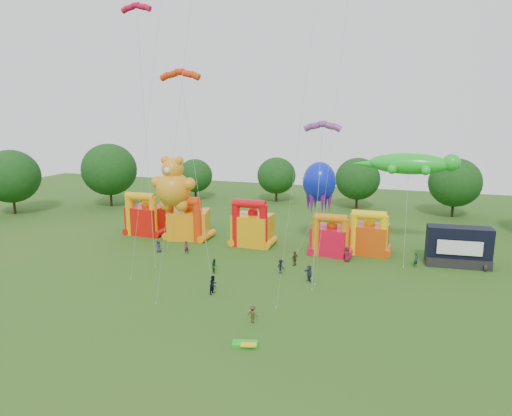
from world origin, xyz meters
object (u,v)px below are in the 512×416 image
(bouncy_castle_2, at_px, (252,227))
(spectator_4, at_px, (295,259))
(stage_trailer, at_px, (458,247))
(spectator_0, at_px, (159,246))
(bouncy_castle_0, at_px, (146,218))
(octopus_kite, at_px, (317,196))
(teddy_bear_kite, at_px, (173,190))
(gecko_kite, at_px, (408,173))

(bouncy_castle_2, relative_size, spectator_4, 3.74)
(stage_trailer, relative_size, spectator_0, 4.57)
(bouncy_castle_0, xyz_separation_m, spectator_0, (6.35, -7.46, -1.66))
(stage_trailer, xyz_separation_m, octopus_kite, (-17.56, 2.36, 4.73))
(stage_trailer, distance_m, octopus_kite, 18.34)
(octopus_kite, bearing_deg, spectator_0, -154.74)
(bouncy_castle_0, height_order, spectator_0, bouncy_castle_0)
(stage_trailer, relative_size, spectator_4, 4.21)
(bouncy_castle_0, relative_size, stage_trailer, 0.88)
(bouncy_castle_0, relative_size, octopus_kite, 0.56)
(bouncy_castle_2, relative_size, stage_trailer, 0.89)
(octopus_kite, relative_size, spectator_0, 7.18)
(teddy_bear_kite, xyz_separation_m, spectator_0, (0.44, -5.25, -6.53))
(teddy_bear_kite, bearing_deg, octopus_kite, 10.75)
(spectator_4, bearing_deg, bouncy_castle_0, -73.89)
(bouncy_castle_2, height_order, stage_trailer, bouncy_castle_2)
(bouncy_castle_2, height_order, spectator_0, bouncy_castle_2)
(stage_trailer, bearing_deg, bouncy_castle_2, 179.21)
(bouncy_castle_2, bearing_deg, stage_trailer, -0.79)
(bouncy_castle_2, relative_size, teddy_bear_kite, 0.54)
(spectator_0, distance_m, spectator_4, 18.13)
(octopus_kite, bearing_deg, gecko_kite, 6.37)
(gecko_kite, bearing_deg, spectator_0, -161.41)
(octopus_kite, distance_m, spectator_0, 21.82)
(teddy_bear_kite, relative_size, spectator_0, 7.50)
(teddy_bear_kite, bearing_deg, stage_trailer, 2.05)
(gecko_kite, height_order, octopus_kite, gecko_kite)
(bouncy_castle_2, bearing_deg, gecko_kite, 9.40)
(bouncy_castle_2, height_order, gecko_kite, gecko_kite)
(bouncy_castle_0, height_order, spectator_4, bouncy_castle_0)
(gecko_kite, distance_m, octopus_kite, 11.94)
(spectator_0, bearing_deg, stage_trailer, 19.58)
(bouncy_castle_0, xyz_separation_m, bouncy_castle_2, (16.91, -0.53, 0.03))
(gecko_kite, relative_size, spectator_0, 8.15)
(bouncy_castle_0, height_order, teddy_bear_kite, teddy_bear_kite)
(spectator_0, bearing_deg, teddy_bear_kite, 104.18)
(stage_trailer, relative_size, gecko_kite, 0.56)
(bouncy_castle_2, relative_size, gecko_kite, 0.50)
(bouncy_castle_2, distance_m, stage_trailer, 25.92)
(bouncy_castle_0, relative_size, spectator_0, 4.02)
(teddy_bear_kite, distance_m, spectator_4, 20.26)
(bouncy_castle_0, bearing_deg, stage_trailer, -1.19)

